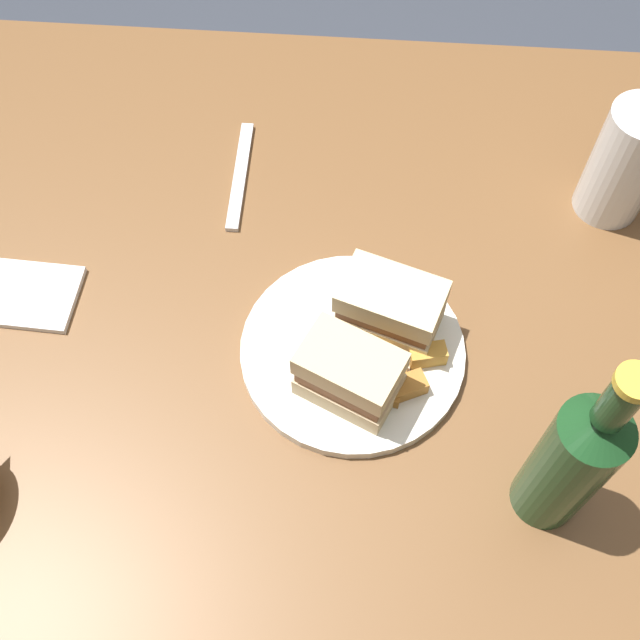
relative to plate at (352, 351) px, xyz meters
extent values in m
plane|color=#333842|center=(0.08, -0.05, -0.78)|extent=(6.00, 6.00, 0.00)
cube|color=brown|center=(0.08, -0.05, -0.39)|extent=(1.12, 0.97, 0.78)
cylinder|color=silver|center=(0.00, 0.00, 0.00)|extent=(0.25, 0.25, 0.01)
cube|color=#CCB284|center=(0.00, 0.05, 0.02)|extent=(0.12, 0.10, 0.03)
cube|color=#8C5B3D|center=(0.00, 0.05, 0.04)|extent=(0.11, 0.10, 0.02)
cube|color=#CCB284|center=(0.00, 0.05, 0.07)|extent=(0.12, 0.10, 0.03)
cube|color=beige|center=(-0.04, -0.04, 0.02)|extent=(0.13, 0.10, 0.03)
cube|color=brown|center=(-0.04, -0.04, 0.04)|extent=(0.12, 0.10, 0.01)
cube|color=beige|center=(-0.04, -0.04, 0.06)|extent=(0.13, 0.10, 0.03)
cube|color=#AD702D|center=(-0.03, -0.01, 0.02)|extent=(0.04, 0.06, 0.02)
cube|color=#AD702D|center=(-0.05, 0.04, 0.01)|extent=(0.03, 0.05, 0.02)
cube|color=#B77F33|center=(-0.03, 0.00, 0.02)|extent=(0.04, 0.06, 0.02)
cube|color=#B77F33|center=(-0.03, 0.04, 0.02)|extent=(0.04, 0.05, 0.02)
cube|color=gold|center=(-0.08, 0.01, 0.02)|extent=(0.04, 0.03, 0.02)
cube|color=#AD702D|center=(-0.06, 0.05, 0.02)|extent=(0.05, 0.04, 0.02)
cylinder|color=white|center=(-0.31, -0.24, 0.07)|extent=(0.08, 0.08, 0.15)
cylinder|color=orange|center=(-0.31, -0.24, 0.03)|extent=(0.07, 0.07, 0.07)
cylinder|color=#19421E|center=(-0.20, 0.15, 0.08)|extent=(0.07, 0.07, 0.18)
cone|color=#19421E|center=(-0.20, 0.15, 0.19)|extent=(0.07, 0.07, 0.02)
cylinder|color=#19421E|center=(-0.20, 0.15, 0.23)|extent=(0.03, 0.03, 0.06)
cylinder|color=gold|center=(-0.20, 0.15, 0.26)|extent=(0.03, 0.03, 0.01)
cube|color=white|center=(0.38, -0.04, 0.00)|extent=(0.11, 0.09, 0.01)
cube|color=silver|center=(0.16, -0.25, 0.00)|extent=(0.02, 0.18, 0.01)
camera|label=1|loc=(0.01, 0.41, 0.75)|focal=42.71mm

